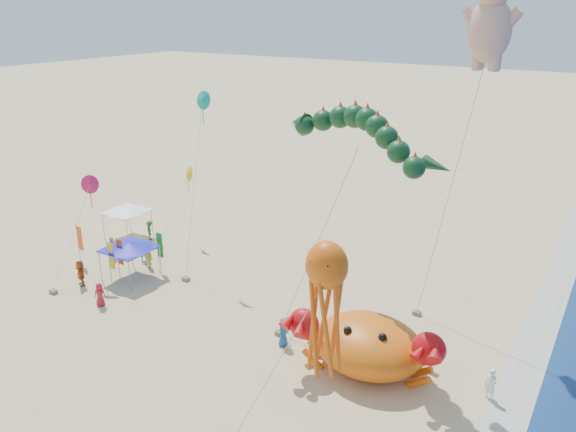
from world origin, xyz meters
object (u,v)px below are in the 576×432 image
Objects in this scene: octopus_kite at (325,299)px; canopy_white at (126,209)px; crab_inflatable at (367,344)px; dragon_kite at (356,138)px; canopy_blue at (129,246)px; cherub_kite at (491,19)px.

octopus_kite is 28.59m from canopy_white.
crab_inflatable is 0.64× the size of dragon_kite.
crab_inflatable is 2.33× the size of canopy_blue.
cherub_kite is 30.98m from canopy_white.
crab_inflatable is 8.34m from octopus_kite.
canopy_white is at bearing 172.81° from dragon_kite.
dragon_kite is 9.81m from cherub_kite.
canopy_white is (-5.92, 5.26, -0.00)m from canopy_blue.
dragon_kite reaches higher than canopy_white.
crab_inflatable is at bearing 95.75° from octopus_kite.
canopy_blue is 7.92m from canopy_white.
cherub_kite is (4.95, 5.94, 6.04)m from dragon_kite.
dragon_kite is at bearing 128.70° from crab_inflatable.
crab_inflatable is at bearing -102.54° from cherub_kite.
cherub_kite reaches higher than canopy_blue.
octopus_kite reaches higher than crab_inflatable.
canopy_blue is at bearing 176.83° from crab_inflatable.
octopus_kite is at bearing -95.52° from cherub_kite.
dragon_kite is 0.64× the size of cherub_kite.
octopus_kite is (0.61, -6.04, 5.72)m from crab_inflatable.
dragon_kite is (-2.84, 3.55, 10.00)m from crab_inflatable.
canopy_white is (-25.33, 12.35, -4.84)m from octopus_kite.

